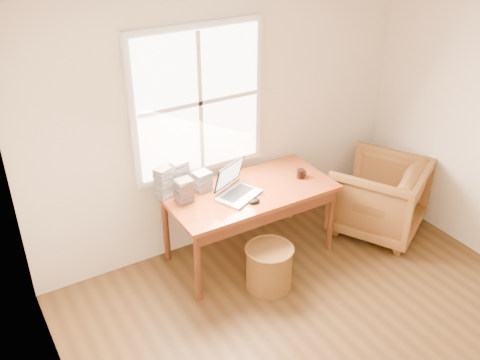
% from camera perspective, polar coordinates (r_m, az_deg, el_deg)
% --- Properties ---
extents(room_shell, '(4.04, 4.54, 2.64)m').
position_cam_1_polar(room_shell, '(3.66, 14.54, -4.53)').
color(room_shell, '#51381C').
rests_on(room_shell, ground).
extents(desk, '(1.60, 0.80, 0.04)m').
position_cam_1_polar(desk, '(5.05, 1.06, -1.22)').
color(desk, brown).
rests_on(desk, room_shell).
extents(armchair, '(1.17, 1.18, 0.80)m').
position_cam_1_polar(armchair, '(5.80, 14.57, -1.71)').
color(armchair, brown).
rests_on(armchair, room_shell).
extents(wicker_stool, '(0.44, 0.44, 0.42)m').
position_cam_1_polar(wicker_stool, '(4.95, 3.12, -9.30)').
color(wicker_stool, brown).
rests_on(wicker_stool, room_shell).
extents(laptop, '(0.58, 0.59, 0.32)m').
position_cam_1_polar(laptop, '(4.85, -0.13, -0.14)').
color(laptop, '#B4B7BB').
rests_on(laptop, desk).
extents(mouse, '(0.11, 0.08, 0.03)m').
position_cam_1_polar(mouse, '(4.83, 1.55, -2.32)').
color(mouse, black).
rests_on(mouse, desk).
extents(coffee_mug, '(0.10, 0.10, 0.09)m').
position_cam_1_polar(coffee_mug, '(5.25, 6.50, 0.66)').
color(coffee_mug, black).
rests_on(coffee_mug, desk).
extents(cd_stack_a, '(0.17, 0.15, 0.30)m').
position_cam_1_polar(cd_stack_a, '(5.01, -6.49, 0.52)').
color(cd_stack_a, silver).
rests_on(cd_stack_a, desk).
extents(cd_stack_b, '(0.15, 0.13, 0.22)m').
position_cam_1_polar(cd_stack_b, '(4.83, -5.97, -1.13)').
color(cd_stack_b, '#2A2A2F').
rests_on(cd_stack_b, desk).
extents(cd_stack_c, '(0.17, 0.16, 0.30)m').
position_cam_1_polar(cd_stack_c, '(4.90, -8.20, -0.30)').
color(cd_stack_c, '#A9A7B5').
rests_on(cd_stack_c, desk).
extents(cd_stack_d, '(0.17, 0.15, 0.19)m').
position_cam_1_polar(cd_stack_d, '(5.01, -4.06, -0.10)').
color(cd_stack_d, silver).
rests_on(cd_stack_d, desk).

